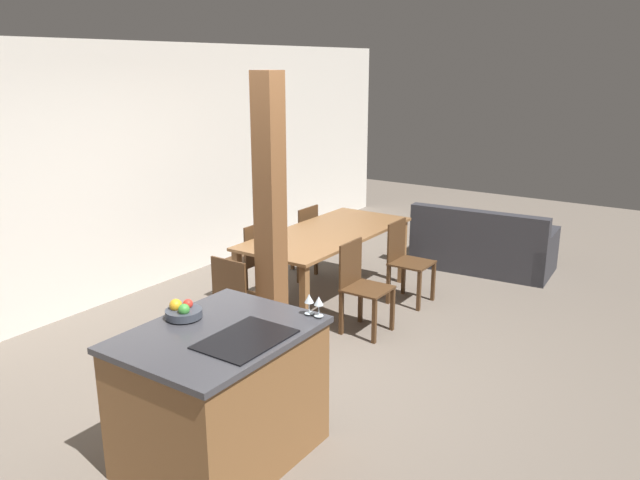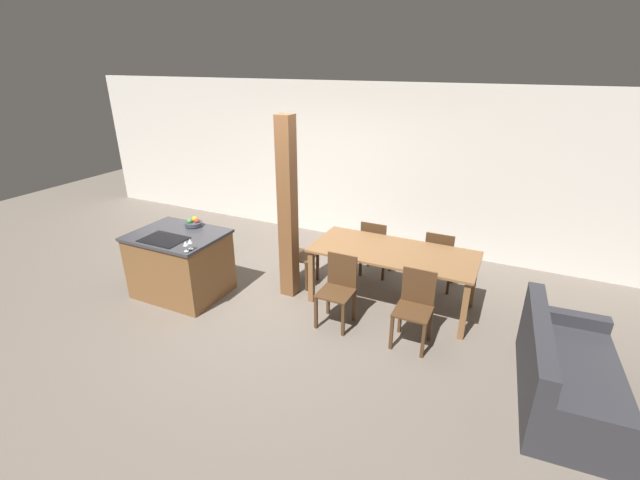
# 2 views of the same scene
# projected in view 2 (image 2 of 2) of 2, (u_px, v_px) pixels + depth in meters

# --- Properties ---
(ground_plane) EXTENTS (16.00, 16.00, 0.00)m
(ground_plane) POSITION_uv_depth(u_px,v_px,m) (274.00, 302.00, 5.76)
(ground_plane) COLOR #665B51
(wall_back) EXTENTS (11.20, 0.08, 2.70)m
(wall_back) POSITION_uv_depth(u_px,v_px,m) (349.00, 164.00, 7.41)
(wall_back) COLOR silver
(wall_back) RESTS_ON ground_plane
(kitchen_island) EXTENTS (1.19, 0.93, 0.90)m
(kitchen_island) POSITION_uv_depth(u_px,v_px,m) (181.00, 264.00, 5.84)
(kitchen_island) COLOR brown
(kitchen_island) RESTS_ON ground_plane
(fruit_bowl) EXTENTS (0.24, 0.24, 0.12)m
(fruit_bowl) POSITION_uv_depth(u_px,v_px,m) (194.00, 223.00, 5.90)
(fruit_bowl) COLOR #383D47
(fruit_bowl) RESTS_ON kitchen_island
(wine_glass_near) EXTENTS (0.06, 0.06, 0.13)m
(wine_glass_near) POSITION_uv_depth(u_px,v_px,m) (186.00, 244.00, 5.08)
(wine_glass_near) COLOR silver
(wine_glass_near) RESTS_ON kitchen_island
(wine_glass_middle) EXTENTS (0.06, 0.06, 0.13)m
(wine_glass_middle) POSITION_uv_depth(u_px,v_px,m) (190.00, 242.00, 5.15)
(wine_glass_middle) COLOR silver
(wine_glass_middle) RESTS_ON kitchen_island
(dining_table) EXTENTS (2.09, 0.93, 0.77)m
(dining_table) POSITION_uv_depth(u_px,v_px,m) (393.00, 257.00, 5.48)
(dining_table) COLOR brown
(dining_table) RESTS_ON ground_plane
(dining_chair_near_left) EXTENTS (0.40, 0.40, 0.87)m
(dining_chair_near_left) POSITION_uv_depth(u_px,v_px,m) (338.00, 289.00, 5.18)
(dining_chair_near_left) COLOR #472D19
(dining_chair_near_left) RESTS_ON ground_plane
(dining_chair_near_right) EXTENTS (0.40, 0.40, 0.87)m
(dining_chair_near_right) POSITION_uv_depth(u_px,v_px,m) (415.00, 306.00, 4.80)
(dining_chair_near_right) COLOR #472D19
(dining_chair_near_right) RESTS_ON ground_plane
(dining_chair_far_left) EXTENTS (0.40, 0.40, 0.87)m
(dining_chair_far_left) POSITION_uv_depth(u_px,v_px,m) (375.00, 247.00, 6.33)
(dining_chair_far_left) COLOR #472D19
(dining_chair_far_left) RESTS_ON ground_plane
(dining_chair_far_right) EXTENTS (0.40, 0.40, 0.87)m
(dining_chair_far_right) POSITION_uv_depth(u_px,v_px,m) (439.00, 258.00, 5.95)
(dining_chair_far_right) COLOR #472D19
(dining_chair_far_right) RESTS_ON ground_plane
(dining_chair_head_end) EXTENTS (0.40, 0.40, 0.87)m
(dining_chair_head_end) POSITION_uv_depth(u_px,v_px,m) (297.00, 253.00, 6.13)
(dining_chair_head_end) COLOR #472D19
(dining_chair_head_end) RESTS_ON ground_plane
(couch) EXTENTS (0.94, 1.70, 0.80)m
(couch) POSITION_uv_depth(u_px,v_px,m) (565.00, 377.00, 4.02)
(couch) COLOR #2D2D33
(couch) RESTS_ON ground_plane
(timber_post) EXTENTS (0.20, 0.20, 2.43)m
(timber_post) POSITION_uv_depth(u_px,v_px,m) (288.00, 211.00, 5.54)
(timber_post) COLOR brown
(timber_post) RESTS_ON ground_plane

